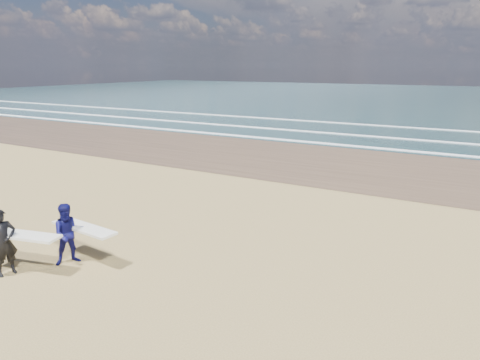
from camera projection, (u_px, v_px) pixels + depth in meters
The scene contains 2 objects.
surfer_near at pixel (6, 241), 11.01m from camera, with size 2.26×1.23×1.78m.
surfer_far at pixel (70, 233), 11.66m from camera, with size 2.24×1.23×1.71m.
Camera 1 is at (10.08, -5.64, 5.30)m, focal length 32.00 mm.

